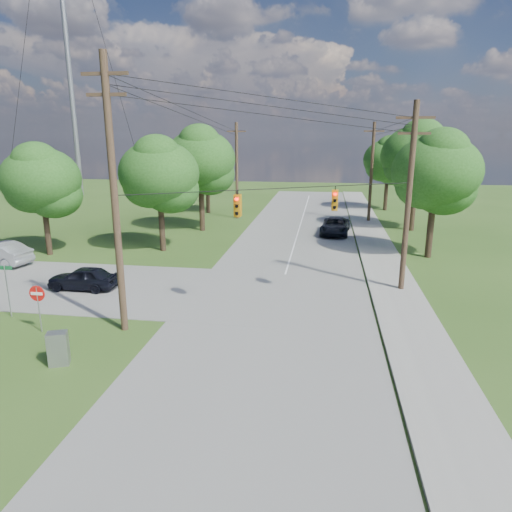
% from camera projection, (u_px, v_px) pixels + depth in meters
% --- Properties ---
extents(ground, '(140.00, 140.00, 0.00)m').
position_uv_depth(ground, '(220.00, 339.00, 20.08)').
color(ground, '#2D4C19').
rests_on(ground, ground).
extents(main_road, '(10.00, 100.00, 0.03)m').
position_uv_depth(main_road, '(277.00, 302.00, 24.56)').
color(main_road, gray).
rests_on(main_road, ground).
extents(sidewalk_east, '(2.60, 100.00, 0.12)m').
position_uv_depth(sidewalk_east, '(406.00, 308.00, 23.58)').
color(sidewalk_east, gray).
rests_on(sidewalk_east, ground).
extents(pole_sw, '(2.00, 0.32, 12.00)m').
position_uv_depth(pole_sw, '(114.00, 195.00, 19.53)').
color(pole_sw, '#4B3927').
rests_on(pole_sw, ground).
extents(pole_ne, '(2.00, 0.32, 10.50)m').
position_uv_depth(pole_ne, '(409.00, 196.00, 25.03)').
color(pole_ne, '#4B3927').
rests_on(pole_ne, ground).
extents(pole_north_e, '(2.00, 0.32, 10.00)m').
position_uv_depth(pole_north_e, '(371.00, 172.00, 46.14)').
color(pole_north_e, '#4B3927').
rests_on(pole_north_e, ground).
extents(pole_north_w, '(2.00, 0.32, 10.00)m').
position_uv_depth(pole_north_w, '(237.00, 170.00, 48.16)').
color(pole_north_w, '#4B3927').
rests_on(pole_north_w, ground).
extents(power_lines, '(13.93, 29.62, 4.93)m').
position_uv_depth(power_lines, '(282.00, 128.00, 28.54)').
color(power_lines, black).
rests_on(power_lines, ground).
extents(traffic_signals, '(4.91, 3.27, 1.05)m').
position_uv_depth(traffic_signals, '(288.00, 202.00, 22.53)').
color(traffic_signals, '#C37B0B').
rests_on(traffic_signals, ground).
extents(radio_mast, '(0.70, 0.70, 45.00)m').
position_uv_depth(radio_mast, '(66.00, 32.00, 62.91)').
color(radio_mast, gray).
rests_on(radio_mast, ground).
extents(tree_w_near, '(6.00, 6.00, 8.40)m').
position_uv_depth(tree_w_near, '(159.00, 174.00, 34.05)').
color(tree_w_near, '#3C2C1E').
rests_on(tree_w_near, ground).
extents(tree_w_mid, '(6.40, 6.40, 9.22)m').
position_uv_depth(tree_w_mid, '(200.00, 159.00, 41.39)').
color(tree_w_mid, '#3C2C1E').
rests_on(tree_w_mid, ground).
extents(tree_w_far, '(6.00, 6.00, 8.73)m').
position_uv_depth(tree_w_far, '(207.00, 158.00, 51.32)').
color(tree_w_far, '#3C2C1E').
rests_on(tree_w_far, ground).
extents(tree_e_near, '(6.20, 6.20, 8.81)m').
position_uv_depth(tree_e_near, '(436.00, 171.00, 32.02)').
color(tree_e_near, '#3C2C1E').
rests_on(tree_e_near, ground).
extents(tree_e_mid, '(6.60, 6.60, 9.64)m').
position_uv_depth(tree_e_mid, '(417.00, 156.00, 41.34)').
color(tree_e_mid, '#3C2C1E').
rests_on(tree_e_mid, ground).
extents(tree_e_far, '(5.80, 5.80, 8.32)m').
position_uv_depth(tree_e_far, '(388.00, 160.00, 53.20)').
color(tree_e_far, '#3C2C1E').
rests_on(tree_e_far, ground).
extents(tree_cross_n, '(5.60, 5.60, 7.91)m').
position_uv_depth(tree_cross_n, '(41.00, 180.00, 32.91)').
color(tree_cross_n, '#3C2C1E').
rests_on(tree_cross_n, ground).
extents(car_cross_dark, '(3.99, 1.65, 1.35)m').
position_uv_depth(car_cross_dark, '(83.00, 278.00, 26.37)').
color(car_cross_dark, black).
rests_on(car_cross_dark, cross_road).
extents(car_main_north, '(2.89, 5.45, 1.46)m').
position_uv_depth(car_main_north, '(335.00, 226.00, 41.19)').
color(car_main_north, black).
rests_on(car_main_north, main_road).
extents(control_cabinet, '(0.89, 0.77, 1.35)m').
position_uv_depth(control_cabinet, '(58.00, 349.00, 17.72)').
color(control_cabinet, gray).
rests_on(control_cabinet, ground).
extents(do_not_enter_sign, '(0.74, 0.08, 2.22)m').
position_uv_depth(do_not_enter_sign, '(38.00, 298.00, 20.44)').
color(do_not_enter_sign, gray).
rests_on(do_not_enter_sign, ground).
extents(street_name_sign, '(0.79, 0.06, 2.63)m').
position_uv_depth(street_name_sign, '(7.00, 284.00, 22.17)').
color(street_name_sign, gray).
rests_on(street_name_sign, ground).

